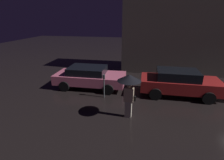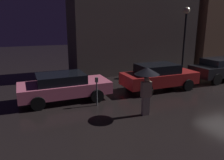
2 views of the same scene
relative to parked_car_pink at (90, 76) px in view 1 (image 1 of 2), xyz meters
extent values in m
cube|color=#564C47|center=(6.35, 5.02, 2.65)|extent=(9.67, 3.00, 6.71)
cube|color=#DB6684|center=(0.04, 0.00, -0.11)|extent=(4.33, 1.90, 0.57)
cube|color=black|center=(-0.13, 0.00, 0.40)|extent=(2.26, 1.65, 0.43)
cylinder|color=black|center=(1.38, 0.92, -0.39)|extent=(0.62, 0.22, 0.62)
cylinder|color=black|center=(1.38, -0.92, -0.39)|extent=(0.62, 0.22, 0.62)
cylinder|color=black|center=(-1.29, 0.92, -0.39)|extent=(0.62, 0.22, 0.62)
cylinder|color=black|center=(-1.29, -0.92, -0.39)|extent=(0.62, 0.22, 0.62)
cube|color=maroon|center=(5.32, -0.22, -0.06)|extent=(4.26, 1.74, 0.65)
cube|color=black|center=(5.15, -0.22, 0.51)|extent=(2.22, 1.53, 0.48)
cylinder|color=black|center=(6.64, 0.65, -0.38)|extent=(0.65, 0.22, 0.65)
cylinder|color=black|center=(6.64, -1.08, -0.38)|extent=(0.65, 0.22, 0.65)
cylinder|color=black|center=(4.00, 0.65, -0.38)|extent=(0.65, 0.22, 0.65)
cylinder|color=black|center=(4.00, -1.08, -0.38)|extent=(0.65, 0.22, 0.65)
cube|color=beige|center=(2.74, -3.08, -0.32)|extent=(0.31, 0.22, 0.77)
cube|color=#D1B293|center=(2.74, -3.08, 0.38)|extent=(0.43, 0.23, 0.64)
sphere|color=tan|center=(2.74, -3.08, 0.80)|extent=(0.21, 0.21, 0.21)
cylinder|color=black|center=(2.74, -3.08, 0.63)|extent=(0.02, 0.02, 0.76)
cone|color=black|center=(2.74, -3.08, 1.15)|extent=(1.00, 1.00, 0.28)
cube|color=black|center=(2.97, -3.08, 0.22)|extent=(0.17, 0.12, 0.22)
cylinder|color=#4C5154|center=(1.24, -1.33, -0.16)|extent=(0.06, 0.06, 1.10)
cube|color=#4C5154|center=(1.24, -1.33, 0.50)|extent=(0.12, 0.10, 0.22)
camera|label=1|loc=(3.31, -9.88, 3.51)|focal=28.00mm
camera|label=2|loc=(-1.67, -10.29, 2.94)|focal=35.00mm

